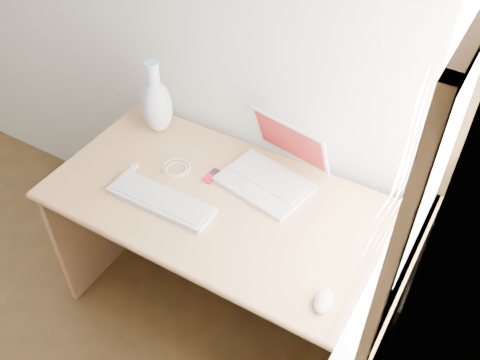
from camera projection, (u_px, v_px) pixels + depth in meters
The scene contains 9 objects.
window at pixel (431, 176), 1.50m from camera, with size 0.11×0.99×1.10m.
desk at pixel (238, 225), 2.34m from camera, with size 1.45×0.73×0.77m.
laptop at pixel (270, 168), 2.20m from camera, with size 0.40×0.36×0.24m.
external_keyboard at pixel (161, 200), 2.12m from camera, with size 0.45×0.14×0.02m.
mouse at pixel (323, 301), 1.77m from camera, with size 0.06×0.10×0.04m, color white.
ipod at pixel (212, 176), 2.24m from camera, with size 0.05×0.09×0.01m.
cable_coil at pixel (176, 168), 2.27m from camera, with size 0.12×0.12×0.01m, color white.
remote at pixel (132, 169), 2.27m from camera, with size 0.03×0.07×0.01m, color white.
vase at pixel (157, 104), 2.37m from camera, with size 0.14×0.14×0.35m.
Camera 1 is at (1.81, 0.08, 2.30)m, focal length 40.00 mm.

